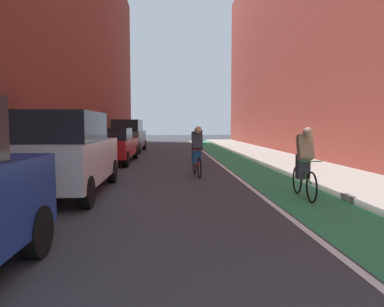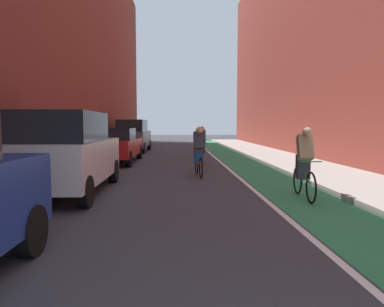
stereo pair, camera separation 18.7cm
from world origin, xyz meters
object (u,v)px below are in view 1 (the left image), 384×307
Objects in this scene: parked_sedan_red at (112,145)px; cyclist_mid at (304,161)px; parked_suv_gray at (128,135)px; cyclist_trailing at (197,150)px; cyclist_far at (199,144)px; parked_suv_white at (64,152)px.

cyclist_mid is at bearing -54.71° from parked_sedan_red.
parked_suv_gray is 2.77× the size of cyclist_trailing.
parked_sedan_red is at bearing 128.59° from cyclist_trailing.
parked_sedan_red is at bearing -89.99° from parked_suv_gray.
cyclist_mid is 4.21m from cyclist_trailing.
parked_sedan_red is at bearing 173.18° from cyclist_far.
parked_sedan_red is 2.65× the size of cyclist_mid.
cyclist_trailing is at bearing -72.33° from parked_suv_gray.
cyclist_trailing is at bearing 121.00° from cyclist_mid.
parked_suv_white reaches higher than cyclist_mid.
parked_suv_gray reaches higher than cyclist_far.
parked_sedan_red is 9.67m from cyclist_mid.
parked_suv_white and parked_suv_gray have the same top height.
parked_suv_white reaches higher than cyclist_trailing.
cyclist_far is at bearing -61.16° from parked_suv_gray.
cyclist_trailing is 1.00× the size of cyclist_far.
cyclist_trailing is at bearing -95.69° from cyclist_far.
parked_suv_gray is at bearing 111.29° from cyclist_mid.
parked_suv_white is at bearing -89.99° from parked_sedan_red.
cyclist_mid is at bearing -76.47° from cyclist_far.
cyclist_mid reaches higher than parked_sedan_red.
cyclist_mid is 1.01× the size of cyclist_far.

